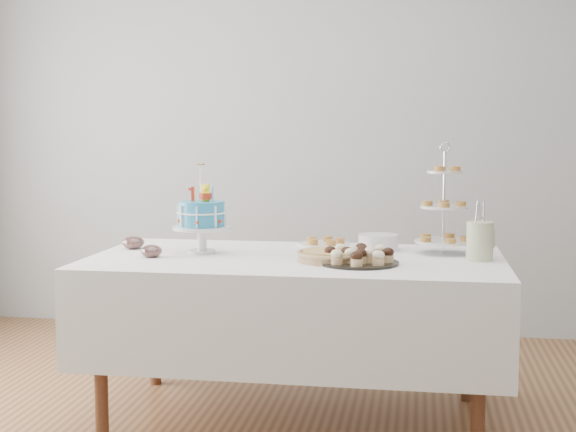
% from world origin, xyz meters
% --- Properties ---
extents(walls, '(5.04, 4.04, 2.70)m').
position_xyz_m(walls, '(0.00, 0.00, 1.35)').
color(walls, '#989B9D').
rests_on(walls, floor).
extents(table, '(1.92, 1.02, 0.77)m').
position_xyz_m(table, '(0.00, 0.30, 0.54)').
color(table, silver).
rests_on(table, floor).
extents(birthday_cake, '(0.28, 0.28, 0.43)m').
position_xyz_m(birthday_cake, '(-0.46, 0.34, 0.89)').
color(birthday_cake, silver).
rests_on(birthday_cake, table).
extents(cupcake_tray, '(0.35, 0.35, 0.08)m').
position_xyz_m(cupcake_tray, '(0.31, 0.15, 0.81)').
color(cupcake_tray, black).
rests_on(cupcake_tray, table).
extents(pie, '(0.31, 0.31, 0.05)m').
position_xyz_m(pie, '(0.18, 0.20, 0.80)').
color(pie, tan).
rests_on(pie, table).
extents(tiered_stand, '(0.27, 0.27, 0.53)m').
position_xyz_m(tiered_stand, '(0.68, 0.52, 0.99)').
color(tiered_stand, silver).
rests_on(tiered_stand, table).
extents(plate_stack, '(0.20, 0.20, 0.08)m').
position_xyz_m(plate_stack, '(0.37, 0.58, 0.81)').
color(plate_stack, silver).
rests_on(plate_stack, table).
extents(pastry_plate, '(0.27, 0.27, 0.04)m').
position_xyz_m(pastry_plate, '(0.09, 0.69, 0.79)').
color(pastry_plate, silver).
rests_on(pastry_plate, table).
extents(jam_bowl_a, '(0.10, 0.10, 0.06)m').
position_xyz_m(jam_bowl_a, '(-0.66, 0.18, 0.80)').
color(jam_bowl_a, silver).
rests_on(jam_bowl_a, table).
extents(jam_bowl_b, '(0.11, 0.11, 0.07)m').
position_xyz_m(jam_bowl_b, '(-0.84, 0.42, 0.80)').
color(jam_bowl_b, silver).
rests_on(jam_bowl_b, table).
extents(utensil_pitcher, '(0.13, 0.12, 0.27)m').
position_xyz_m(utensil_pitcher, '(0.84, 0.34, 0.87)').
color(utensil_pitcher, white).
rests_on(utensil_pitcher, table).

